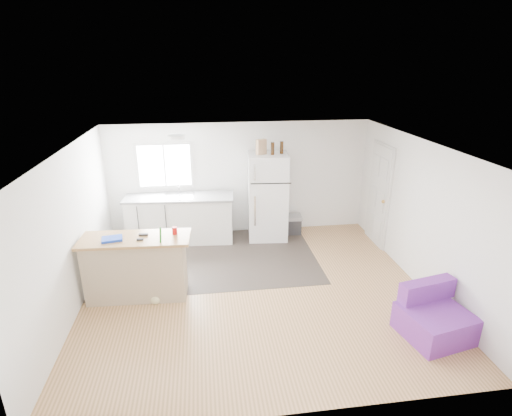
{
  "coord_description": "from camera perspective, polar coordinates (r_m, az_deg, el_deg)",
  "views": [
    {
      "loc": [
        -0.78,
        -5.67,
        3.6
      ],
      "look_at": [
        0.1,
        0.7,
        1.19
      ],
      "focal_mm": 28.0,
      "sensor_mm": 36.0,
      "label": 1
    }
  ],
  "objects": [
    {
      "name": "purple_seat",
      "position": [
        6.21,
        24.03,
        -14.16
      ],
      "size": [
        0.98,
        0.95,
        0.69
      ],
      "rotation": [
        0.0,
        0.0,
        0.2
      ],
      "color": "purple",
      "rests_on": "floor"
    },
    {
      "name": "bottle_right",
      "position": [
        8.1,
        3.68,
        8.63
      ],
      "size": [
        0.09,
        0.09,
        0.25
      ],
      "primitive_type": "cylinder",
      "rotation": [
        0.0,
        0.0,
        0.31
      ],
      "color": "#321B09",
      "rests_on": "refrigerator"
    },
    {
      "name": "red_cup",
      "position": [
        6.37,
        -11.54,
        -3.16
      ],
      "size": [
        0.09,
        0.09,
        0.12
      ],
      "primitive_type": "cylinder",
      "rotation": [
        0.0,
        0.0,
        -0.09
      ],
      "color": "#BB0C0B",
      "rests_on": "peninsula"
    },
    {
      "name": "bottle_left",
      "position": [
        7.99,
        2.39,
        8.49
      ],
      "size": [
        0.08,
        0.08,
        0.25
      ],
      "primitive_type": "cylinder",
      "rotation": [
        0.0,
        0.0,
        -0.13
      ],
      "color": "#321B09",
      "rests_on": "refrigerator"
    },
    {
      "name": "cardboard_box",
      "position": [
        8.02,
        0.76,
        8.73
      ],
      "size": [
        0.22,
        0.17,
        0.3
      ],
      "primitive_type": "cube",
      "rotation": [
        0.0,
        0.0,
        0.41
      ],
      "color": "tan",
      "rests_on": "refrigerator"
    },
    {
      "name": "vinyl_zone",
      "position": [
        7.8,
        -6.62,
        -7.11
      ],
      "size": [
        4.05,
        2.5,
        0.0
      ],
      "primitive_type": "cube",
      "color": "#332C26",
      "rests_on": "floor"
    },
    {
      "name": "cleaner_jug",
      "position": [
        6.72,
        -10.61,
        -11.1
      ],
      "size": [
        0.14,
        0.11,
        0.28
      ],
      "rotation": [
        0.0,
        0.0,
        0.15
      ],
      "color": "silver",
      "rests_on": "floor"
    },
    {
      "name": "mop",
      "position": [
        6.54,
        -13.97,
        -11.2
      ],
      "size": [
        0.27,
        0.36,
        1.3
      ],
      "rotation": [
        0.0,
        0.0,
        0.37
      ],
      "color": "green",
      "rests_on": "floor"
    },
    {
      "name": "kitchen_cabinets",
      "position": [
        8.44,
        -10.74,
        -1.43
      ],
      "size": [
        2.25,
        0.86,
        1.27
      ],
      "rotation": [
        0.0,
        0.0,
        -0.08
      ],
      "color": "white",
      "rests_on": "floor"
    },
    {
      "name": "tool_b",
      "position": [
        6.3,
        -16.22,
        -4.33
      ],
      "size": [
        0.1,
        0.04,
        0.03
      ],
      "primitive_type": "cube",
      "rotation": [
        0.0,
        0.0,
        -0.03
      ],
      "color": "black",
      "rests_on": "peninsula"
    },
    {
      "name": "peninsula",
      "position": [
        6.64,
        -16.71,
        -8.08
      ],
      "size": [
        1.7,
        0.72,
        1.03
      ],
      "rotation": [
        0.0,
        0.0,
        -0.05
      ],
      "color": "tan",
      "rests_on": "floor"
    },
    {
      "name": "refrigerator",
      "position": [
        8.34,
        1.67,
        1.65
      ],
      "size": [
        0.86,
        0.83,
        1.81
      ],
      "rotation": [
        0.0,
        0.0,
        -0.09
      ],
      "color": "white",
      "rests_on": "floor"
    },
    {
      "name": "room",
      "position": [
        6.21,
        -0.03,
        -2.25
      ],
      "size": [
        5.51,
        5.01,
        2.41
      ],
      "color": "olive",
      "rests_on": "ground"
    },
    {
      "name": "window",
      "position": [
        8.45,
        -12.92,
        5.94
      ],
      "size": [
        1.18,
        0.06,
        0.98
      ],
      "color": "white",
      "rests_on": "back_wall"
    },
    {
      "name": "interior_door",
      "position": [
        8.43,
        17.13,
        1.73
      ],
      "size": [
        0.11,
        0.92,
        2.1
      ],
      "color": "white",
      "rests_on": "right_wall"
    },
    {
      "name": "cooler",
      "position": [
        8.79,
        4.72,
        -2.3
      ],
      "size": [
        0.55,
        0.4,
        0.4
      ],
      "rotation": [
        0.0,
        0.0,
        -0.07
      ],
      "color": "#2D2D2F",
      "rests_on": "floor"
    },
    {
      "name": "blue_tray",
      "position": [
        6.44,
        -19.88,
        -4.17
      ],
      "size": [
        0.34,
        0.27,
        0.04
      ],
      "primitive_type": "cube",
      "rotation": [
        0.0,
        0.0,
        0.19
      ],
      "color": "#153BC5",
      "rests_on": "peninsula"
    },
    {
      "name": "tool_a",
      "position": [
        6.45,
        -15.8,
        -3.67
      ],
      "size": [
        0.14,
        0.05,
        0.03
      ],
      "primitive_type": "cube",
      "rotation": [
        0.0,
        0.0,
        -0.01
      ],
      "color": "black",
      "rests_on": "peninsula"
    },
    {
      "name": "ceiling_fixture",
      "position": [
        7.0,
        -11.34,
        9.9
      ],
      "size": [
        0.3,
        0.3,
        0.07
      ],
      "primitive_type": "cylinder",
      "color": "white",
      "rests_on": "ceiling"
    }
  ]
}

